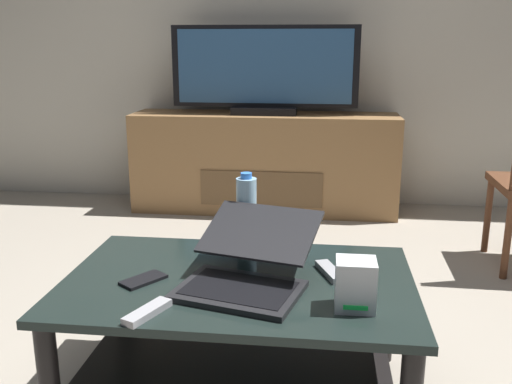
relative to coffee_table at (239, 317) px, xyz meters
The scene contains 10 objects.
back_wall 2.74m from the coffee_table, 90.20° to the left, with size 6.40×0.12×2.80m, color beige.
coffee_table is the anchor object (origin of this frame).
media_cabinet 2.19m from the coffee_table, 93.96° to the left, with size 1.80×0.43×0.67m.
television 2.27m from the coffee_table, 94.00° to the left, with size 1.24×0.20×0.58m.
laptop 0.20m from the coffee_table, 46.48° to the right, with size 0.45×0.50×0.19m.
router_box 0.44m from the coffee_table, 24.41° to the right, with size 0.11×0.10×0.14m.
water_bottle_near 0.37m from the coffee_table, 90.98° to the left, with size 0.07×0.07×0.28m.
cell_phone 0.32m from the coffee_table, 169.41° to the right, with size 0.07×0.14×0.01m, color black.
tv_remote 0.33m from the coffee_table, 13.75° to the left, with size 0.04×0.16×0.02m, color #99999E.
soundbar_remote 0.37m from the coffee_table, 127.56° to the right, with size 0.04×0.16×0.02m, color #99999E.
Camera 1 is at (0.26, -1.67, 1.14)m, focal length 39.59 mm.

